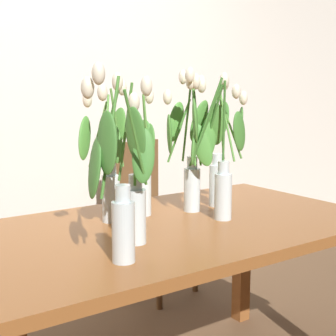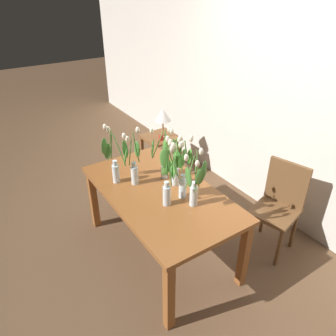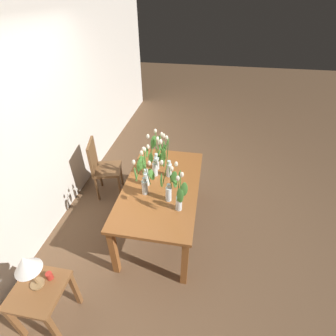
# 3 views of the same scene
# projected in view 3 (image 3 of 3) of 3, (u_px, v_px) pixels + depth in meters

# --- Properties ---
(ground_plane) EXTENTS (18.00, 18.00, 0.00)m
(ground_plane) POSITION_uv_depth(u_px,v_px,m) (162.00, 226.00, 3.43)
(ground_plane) COLOR brown
(room_wall_rear) EXTENTS (9.00, 0.10, 2.70)m
(room_wall_rear) POSITION_uv_depth(u_px,v_px,m) (32.00, 130.00, 2.85)
(room_wall_rear) COLOR silver
(room_wall_rear) RESTS_ON ground
(dining_table) EXTENTS (1.60, 0.90, 0.74)m
(dining_table) POSITION_uv_depth(u_px,v_px,m) (162.00, 191.00, 3.05)
(dining_table) COLOR brown
(dining_table) RESTS_ON ground
(tulip_vase_0) EXTENTS (0.18, 0.21, 0.56)m
(tulip_vase_0) POSITION_uv_depth(u_px,v_px,m) (158.00, 154.00, 3.17)
(tulip_vase_0) COLOR silver
(tulip_vase_0) RESTS_ON dining_table
(tulip_vase_1) EXTENTS (0.22, 0.25, 0.54)m
(tulip_vase_1) POSITION_uv_depth(u_px,v_px,m) (144.00, 179.00, 2.75)
(tulip_vase_1) COLOR silver
(tulip_vase_1) RESTS_ON dining_table
(tulip_vase_2) EXTENTS (0.21, 0.19, 0.59)m
(tulip_vase_2) POSITION_uv_depth(u_px,v_px,m) (166.00, 161.00, 2.99)
(tulip_vase_2) COLOR silver
(tulip_vase_2) RESTS_ON dining_table
(tulip_vase_3) EXTENTS (0.26, 0.21, 0.57)m
(tulip_vase_3) POSITION_uv_depth(u_px,v_px,m) (179.00, 195.00, 2.54)
(tulip_vase_3) COLOR silver
(tulip_vase_3) RESTS_ON dining_table
(tulip_vase_4) EXTENTS (0.13, 0.20, 0.55)m
(tulip_vase_4) POSITION_uv_depth(u_px,v_px,m) (168.00, 188.00, 2.68)
(tulip_vase_4) COLOR silver
(tulip_vase_4) RESTS_ON dining_table
(tulip_vase_5) EXTENTS (0.12, 0.13, 0.51)m
(tulip_vase_5) POSITION_uv_depth(u_px,v_px,m) (145.00, 172.00, 2.92)
(tulip_vase_5) COLOR silver
(tulip_vase_5) RESTS_ON dining_table
(tulip_vase_6) EXTENTS (0.19, 0.24, 0.58)m
(tulip_vase_6) POSITION_uv_depth(u_px,v_px,m) (155.00, 161.00, 3.01)
(tulip_vase_6) COLOR silver
(tulip_vase_6) RESTS_ON dining_table
(dining_chair) EXTENTS (0.49, 0.49, 0.93)m
(dining_chair) POSITION_uv_depth(u_px,v_px,m) (101.00, 166.00, 3.70)
(dining_chair) COLOR brown
(dining_chair) RESTS_ON ground
(side_table) EXTENTS (0.44, 0.44, 0.55)m
(side_table) POSITION_uv_depth(u_px,v_px,m) (41.00, 296.00, 2.23)
(side_table) COLOR brown
(side_table) RESTS_ON ground
(table_lamp) EXTENTS (0.22, 0.22, 0.40)m
(table_lamp) POSITION_uv_depth(u_px,v_px,m) (26.00, 265.00, 2.01)
(table_lamp) COLOR olive
(table_lamp) RESTS_ON side_table
(pillar_candle) EXTENTS (0.06, 0.06, 0.07)m
(pillar_candle) POSITION_uv_depth(u_px,v_px,m) (49.00, 276.00, 2.22)
(pillar_candle) COLOR #B72D23
(pillar_candle) RESTS_ON side_table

